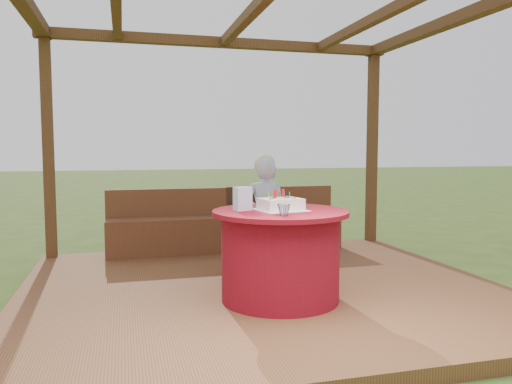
# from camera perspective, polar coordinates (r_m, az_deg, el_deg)

# --- Properties ---
(ground) EXTENTS (60.00, 60.00, 0.00)m
(ground) POSITION_cam_1_polar(r_m,az_deg,el_deg) (4.90, 0.77, -11.97)
(ground) COLOR #344D19
(ground) RESTS_ON ground
(deck) EXTENTS (4.50, 4.00, 0.12)m
(deck) POSITION_cam_1_polar(r_m,az_deg,el_deg) (4.89, 0.77, -11.30)
(deck) COLOR brown
(deck) RESTS_ON ground
(pergola) EXTENTS (4.50, 4.00, 2.72)m
(pergola) POSITION_cam_1_polar(r_m,az_deg,el_deg) (4.79, 0.80, 16.75)
(pergola) COLOR brown
(pergola) RESTS_ON deck
(bench) EXTENTS (3.00, 0.42, 0.80)m
(bench) POSITION_cam_1_polar(r_m,az_deg,el_deg) (6.45, -3.37, -4.36)
(bench) COLOR brown
(bench) RESTS_ON deck
(table) EXTENTS (1.17, 1.17, 0.78)m
(table) POSITION_cam_1_polar(r_m,az_deg,el_deg) (4.34, 2.79, -7.15)
(table) COLOR maroon
(table) RESTS_ON deck
(chair) EXTENTS (0.60, 0.60, 0.91)m
(chair) POSITION_cam_1_polar(r_m,az_deg,el_deg) (5.31, -0.51, -3.66)
(chair) COLOR #372011
(chair) RESTS_ON deck
(elderly_woman) EXTENTS (0.49, 0.38, 1.26)m
(elderly_woman) POSITION_cam_1_polar(r_m,az_deg,el_deg) (5.06, 0.99, -2.66)
(elderly_woman) COLOR #9ECBEB
(elderly_woman) RESTS_ON deck
(birthday_cake) EXTENTS (0.45, 0.45, 0.18)m
(birthday_cake) POSITION_cam_1_polar(r_m,az_deg,el_deg) (4.27, 2.83, -1.39)
(birthday_cake) COLOR white
(birthday_cake) RESTS_ON table
(gift_bag) EXTENTS (0.16, 0.13, 0.20)m
(gift_bag) POSITION_cam_1_polar(r_m,az_deg,el_deg) (4.25, -1.54, -0.77)
(gift_bag) COLOR #E896D5
(gift_bag) RESTS_ON table
(drinking_glass) EXTENTS (0.12, 0.12, 0.09)m
(drinking_glass) POSITION_cam_1_polar(r_m,az_deg,el_deg) (3.92, 3.20, -2.05)
(drinking_glass) COLOR white
(drinking_glass) RESTS_ON table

